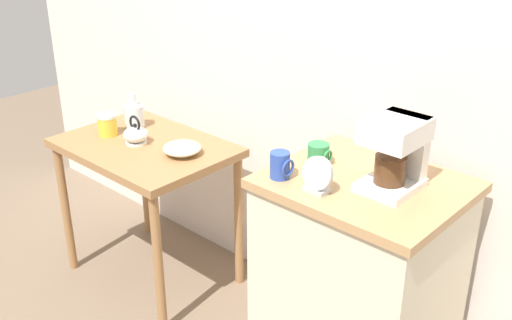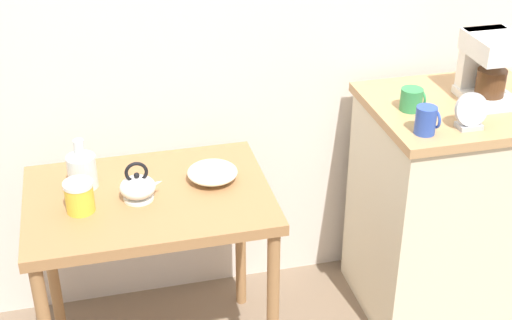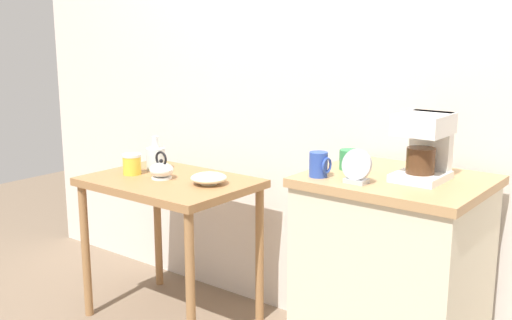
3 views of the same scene
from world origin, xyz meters
The scene contains 12 objects.
ground_plane centered at (0.00, 0.00, 0.00)m, with size 8.00×8.00×0.00m, color #7A6651.
back_wall centered at (0.10, 0.44, 1.40)m, with size 4.40×0.10×2.80m, color silver.
wooden_table centered at (-0.57, -0.05, 0.66)m, with size 0.84×0.60×0.76m.
kitchen_counter centered at (0.64, 0.03, 0.47)m, with size 0.69×0.59×0.94m.
bowl_stoneware centered at (-0.33, -0.01, 0.80)m, with size 0.18×0.18×0.06m.
teakettle centered at (-0.60, -0.07, 0.81)m, with size 0.15×0.12×0.14m.
glass_carafe_vase centered at (-0.78, 0.06, 0.83)m, with size 0.10×0.10×0.18m.
canister_enamel centered at (-0.79, -0.10, 0.82)m, with size 0.10×0.10×0.11m.
coffee_maker centered at (0.74, 0.05, 1.08)m, with size 0.18×0.22×0.26m.
mug_blue centered at (0.39, -0.16, 0.99)m, with size 0.08×0.07×0.10m.
mug_tall_green centered at (0.43, 0.03, 0.98)m, with size 0.09×0.08×0.08m.
table_clock centered at (0.56, -0.16, 1.00)m, with size 0.12×0.06×0.13m.
Camera 1 is at (1.67, -1.68, 1.91)m, focal length 42.45 mm.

